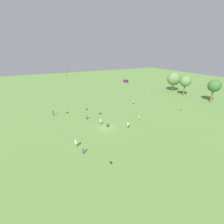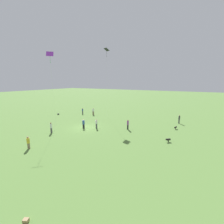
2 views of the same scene
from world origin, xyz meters
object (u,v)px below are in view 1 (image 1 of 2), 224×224
Objects in this scene: person_7 at (87,116)px; kite_0 at (149,71)px; person_1 at (53,113)px; picnic_bag_0 at (111,163)px; dog_1 at (67,112)px; person_5 at (76,143)px; dog_0 at (87,109)px; person_0 at (133,102)px; person_8 at (83,150)px; person_3 at (128,125)px; person_6 at (139,118)px; person_4 at (101,122)px; person_2 at (107,124)px; kite_1 at (126,83)px; kite_2 at (189,87)px; kite_3 at (67,75)px; picnic_bag_1 at (137,107)px.

person_7 is 28.27m from kite_0.
picnic_bag_0 is (28.85, 6.78, -0.80)m from person_1.
person_5 is at bearing -167.09° from dog_1.
person_7 is 8.94m from dog_1.
person_0 is at bearing 128.73° from dog_0.
person_7 is at bearing -117.58° from person_8.
person_3 is at bearing -94.41° from person_7.
person_1 is 23.91m from person_8.
kite_0 is (-10.70, 11.50, 12.19)m from person_6.
dog_0 is at bearing 170.80° from picnic_bag_0.
person_3 is 7.94m from person_4.
person_1 reaches higher than person_8.
kite_1 is at bearing -146.27° from person_2.
person_5 is (2.17, -14.91, -0.06)m from person_3.
kite_0 reaches higher than person_2.
person_3 reaches higher than dog_0.
person_6 is at bearing 26.31° from person_3.
person_6 is at bearing 15.06° from person_5.
person_3 reaches higher than person_0.
kite_2 is at bearing -66.16° from person_4.
person_5 is 37.56m from kite_0.
person_4 is at bearing 174.35° from kite_3.
person_1 reaches higher than person_5.
kite_3 is (-6.97, -30.61, 4.33)m from kite_2.
person_8 is 0.11× the size of kite_0.
person_2 is 0.94× the size of person_7.
person_0 is at bearing -177.67° from kite_3.
person_5 is at bearing 59.27° from kite_3.
kite_0 is 0.90× the size of kite_3.
person_4 is 11.84m from person_6.
person_4 is at bearing 41.85° from person_5.
kite_0 reaches higher than kite_1.
person_3 is 1.06× the size of person_4.
person_7 is (7.80, 8.91, -0.02)m from person_1.
kite_1 reaches higher than person_1.
dog_1 is at bearing -103.05° from picnic_bag_1.
kite_3 is at bearing 16.79° from dog_0.
person_3 is 12.28m from kite_1.
person_0 is 0.14× the size of kite_2.
kite_1 is 28.05× the size of picnic_bag_0.
person_7 is at bearing -115.32° from person_1.
person_4 is at bearing 19.12° from kite_0.
person_4 reaches higher than picnic_bag_0.
person_6 is (-4.71, 20.52, -0.04)m from person_5.
person_4 is (10.74, -18.55, 0.08)m from person_0.
kite_2 is at bearing -99.32° from kite_1.
person_8 is 0.12× the size of kite_1.
person_3 reaches higher than person_8.
dog_0 is (-4.95, -22.93, -12.66)m from kite_0.
picnic_bag_0 is (10.38, -10.44, -0.78)m from person_3.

